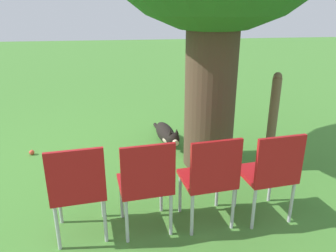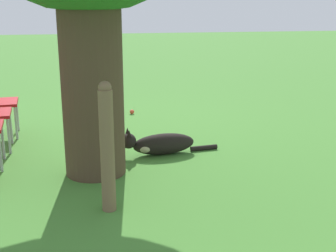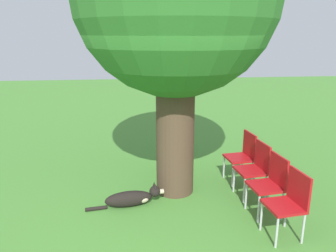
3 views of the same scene
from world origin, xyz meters
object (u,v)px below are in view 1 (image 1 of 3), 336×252
object	(u,v)px
fence_post	(273,114)
red_chair_0	(78,186)
red_chair_2	(210,176)
dog	(167,134)
red_chair_1	(146,181)
tennis_ball	(32,152)
red_chair_3	(271,171)

from	to	relation	value
fence_post	red_chair_0	bearing A→B (deg)	-59.08
red_chair_0	fence_post	bearing A→B (deg)	-65.78
fence_post	red_chair_2	world-z (taller)	fence_post
dog	red_chair_1	distance (m)	2.04
dog	fence_post	world-z (taller)	fence_post
fence_post	tennis_ball	world-z (taller)	fence_post
red_chair_2	dog	bearing A→B (deg)	-3.09
dog	red_chair_0	world-z (taller)	red_chair_0
dog	tennis_ball	xyz separation A→B (m)	(0.17, -1.85, -0.09)
red_chair_3	dog	bearing A→B (deg)	12.69
fence_post	red_chair_0	world-z (taller)	fence_post
red_chair_3	tennis_ball	world-z (taller)	red_chair_3
tennis_ball	red_chair_3	bearing A→B (deg)	55.18
dog	red_chair_3	xyz separation A→B (m)	(1.93, 0.68, 0.38)
red_chair_3	red_chair_1	bearing A→B (deg)	84.51
fence_post	red_chair_0	xyz separation A→B (m)	(1.38, -2.30, -0.05)
tennis_ball	red_chair_0	bearing A→B (deg)	25.55
dog	fence_post	xyz separation A→B (m)	(0.58, 1.31, 0.44)
red_chair_0	tennis_ball	world-z (taller)	red_chair_0
red_chair_0	red_chair_1	bearing A→B (deg)	-95.49
dog	red_chair_1	size ratio (longest dim) A/B	1.34
dog	red_chair_1	xyz separation A→B (m)	(1.95, -0.43, 0.38)
fence_post	red_chair_1	distance (m)	2.22
red_chair_0	red_chair_2	world-z (taller)	same
dog	fence_post	distance (m)	1.50
red_chair_0	red_chair_1	size ratio (longest dim) A/B	1.00
red_chair_2	red_chair_1	bearing A→B (deg)	84.51
dog	tennis_ball	size ratio (longest dim) A/B	17.42
red_chair_3	tennis_ball	xyz separation A→B (m)	(-1.76, -2.53, -0.47)
fence_post	tennis_ball	distance (m)	3.23
red_chair_0	tennis_ball	distance (m)	2.04
tennis_ball	red_chair_2	bearing A→B (deg)	48.08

